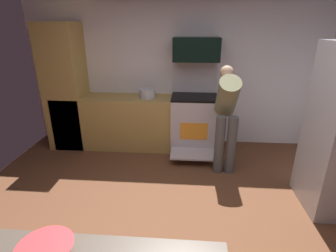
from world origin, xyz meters
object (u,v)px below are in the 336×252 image
microwave (196,49)px  stock_pot (148,93)px  oven_range (194,121)px  mixing_bowl_small (46,252)px  person_cook (227,112)px

microwave → stock_pot: 1.07m
oven_range → stock_pot: size_ratio=5.38×
oven_range → stock_pot: oven_range is taller
microwave → mixing_bowl_small: (-0.83, -3.35, -0.74)m
mixing_bowl_small → stock_pot: (0.04, 3.27, 0.03)m
mixing_bowl_small → stock_pot: size_ratio=1.05×
person_cook → oven_range: bearing=125.2°
oven_range → person_cook: size_ratio=1.00×
person_cook → stock_pot: (-1.24, 0.65, 0.08)m
oven_range → mixing_bowl_small: oven_range is taller
oven_range → mixing_bowl_small: (-0.83, -3.25, 0.44)m
oven_range → mixing_bowl_small: size_ratio=5.13×
microwave → stock_pot: bearing=-174.2°
person_cook → mixing_bowl_small: person_cook is taller
mixing_bowl_small → stock_pot: 3.27m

